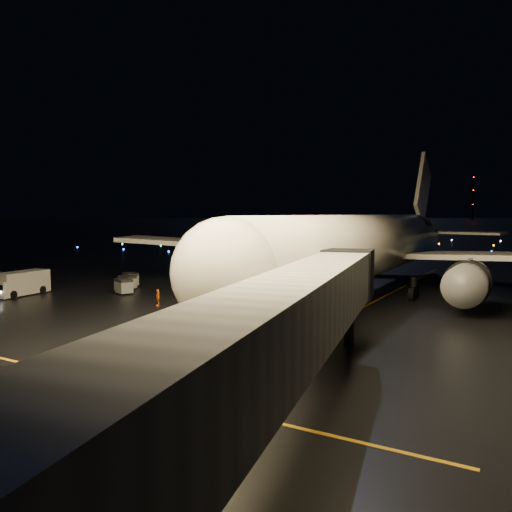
% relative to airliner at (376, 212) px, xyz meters
% --- Properties ---
extents(ground, '(2000.00, 2000.00, 0.00)m').
position_rel_airliner_xyz_m(ground, '(-10.63, 274.02, -9.17)').
color(ground, black).
rests_on(ground, ground).
extents(lane_centre, '(0.25, 80.00, 0.02)m').
position_rel_airliner_xyz_m(lane_centre, '(1.37, -10.98, -9.16)').
color(lane_centre, orange).
rests_on(lane_centre, ground).
extents(airliner, '(65.56, 62.36, 18.34)m').
position_rel_airliner_xyz_m(airliner, '(0.00, 0.00, 0.00)').
color(airliner, silver).
rests_on(airliner, ground).
extents(pushback_tug, '(4.98, 3.39, 2.17)m').
position_rel_airliner_xyz_m(pushback_tug, '(-1.93, -33.87, -8.09)').
color(pushback_tug, silver).
rests_on(pushback_tug, ground).
extents(belt_loader, '(6.47, 1.85, 3.12)m').
position_rel_airliner_xyz_m(belt_loader, '(-1.61, -19.54, -7.61)').
color(belt_loader, silver).
rests_on(belt_loader, ground).
extents(service_truck, '(2.94, 7.43, 2.67)m').
position_rel_airliner_xyz_m(service_truck, '(-33.56, -19.98, -7.83)').
color(service_truck, silver).
rests_on(service_truck, ground).
extents(crew_c, '(0.98, 0.98, 1.68)m').
position_rel_airliner_xyz_m(crew_c, '(-16.24, -17.55, -8.33)').
color(crew_c, orange).
rests_on(crew_c, ground).
extents(safety_cone_0, '(0.50, 0.50, 0.46)m').
position_rel_airliner_xyz_m(safety_cone_0, '(-9.57, -9.37, -8.94)').
color(safety_cone_0, '#FA620D').
rests_on(safety_cone_0, ground).
extents(safety_cone_1, '(0.60, 0.60, 0.52)m').
position_rel_airliner_xyz_m(safety_cone_1, '(-6.92, -5.97, -8.91)').
color(safety_cone_1, '#FA620D').
rests_on(safety_cone_1, ground).
extents(safety_cone_2, '(0.51, 0.51, 0.54)m').
position_rel_airliner_xyz_m(safety_cone_2, '(-15.32, -3.14, -8.90)').
color(safety_cone_2, '#FA620D').
rests_on(safety_cone_2, ground).
extents(safety_cone_3, '(0.57, 0.57, 0.51)m').
position_rel_airliner_xyz_m(safety_cone_3, '(-30.27, 7.04, -8.91)').
color(safety_cone_3, '#FA620D').
rests_on(safety_cone_3, ground).
extents(radio_mast, '(1.80, 1.80, 64.00)m').
position_rel_airliner_xyz_m(radio_mast, '(-70.63, 714.02, 22.83)').
color(radio_mast, black).
rests_on(radio_mast, ground).
extents(taxiway_lights, '(164.00, 92.00, 0.36)m').
position_rel_airliner_xyz_m(taxiway_lights, '(-10.63, 80.02, -8.99)').
color(taxiway_lights, black).
rests_on(taxiway_lights, ground).
extents(baggage_cart_0, '(2.13, 1.66, 1.64)m').
position_rel_airliner_xyz_m(baggage_cart_0, '(-26.45, -11.21, -8.35)').
color(baggage_cart_0, gray).
rests_on(baggage_cart_0, ground).
extents(baggage_cart_1, '(2.35, 2.05, 1.67)m').
position_rel_airliner_xyz_m(baggage_cart_1, '(-27.97, -9.09, -8.33)').
color(baggage_cart_1, gray).
rests_on(baggage_cart_1, ground).
extents(baggage_cart_2, '(2.38, 2.03, 1.71)m').
position_rel_airliner_xyz_m(baggage_cart_2, '(-24.31, -13.98, -8.31)').
color(baggage_cart_2, gray).
rests_on(baggage_cart_2, ground).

